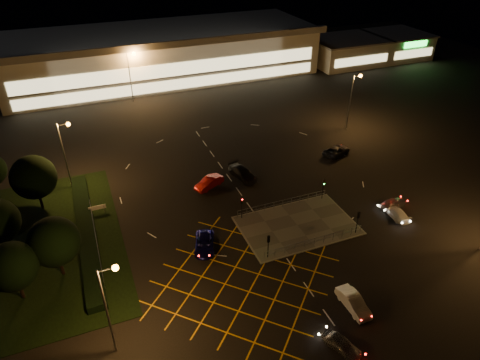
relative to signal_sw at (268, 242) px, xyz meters
name	(u,v)px	position (x,y,z in m)	size (l,w,h in m)	color
ground	(276,220)	(4.00, 5.99, -2.37)	(180.00, 180.00, 0.00)	black
pedestrian_island	(297,225)	(6.00, 3.99, -2.31)	(14.00, 9.00, 0.12)	#4C4944
grass_verge	(44,245)	(-24.00, 11.99, -2.33)	(18.00, 30.00, 0.08)	black
hedge	(86,232)	(-19.00, 11.99, -1.87)	(2.00, 26.00, 1.00)	black
supermarket	(163,53)	(4.00, 67.95, 2.95)	(72.00, 26.50, 10.50)	beige
retail_unit_a	(346,51)	(50.00, 59.97, 0.85)	(18.80, 14.80, 6.35)	beige
retail_unit_b	(396,44)	(66.00, 59.95, 0.85)	(14.80, 14.80, 6.35)	beige
streetlight_sw	(109,299)	(-17.56, -6.01, 4.20)	(1.78, 0.56, 10.03)	slate
streetlight_nw	(66,147)	(-19.56, 23.99, 4.20)	(1.78, 0.56, 10.03)	slate
streetlight_ne	(353,94)	(28.44, 25.99, 4.20)	(1.78, 0.56, 10.03)	slate
streetlight_far_left	(131,70)	(-5.56, 53.99, 4.20)	(1.78, 0.56, 10.03)	slate
streetlight_far_right	(301,47)	(34.44, 55.99, 4.20)	(1.78, 0.56, 10.03)	slate
signal_sw	(268,242)	(0.00, 0.00, 0.00)	(0.28, 0.30, 3.15)	black
signal_se	(358,218)	(12.00, 0.00, 0.00)	(0.28, 0.30, 3.15)	black
signal_nw	(242,204)	(0.00, 7.99, 0.00)	(0.28, 0.30, 3.15)	black
signal_ne	(324,185)	(12.00, 7.99, 0.00)	(0.28, 0.30, 3.15)	black
tree_a	(12,267)	(-26.00, 3.99, 1.97)	(5.04, 5.04, 6.86)	black
tree_c	(34,177)	(-24.00, 19.99, 2.59)	(5.76, 5.76, 7.84)	black
tree_e	(54,242)	(-22.00, 5.99, 2.28)	(5.40, 5.40, 7.35)	black
car_near_silver	(342,344)	(1.13, -13.46, -1.72)	(1.53, 3.81, 1.30)	#A1A3A8
car_queue_white	(353,302)	(4.91, -9.78, -1.64)	(1.55, 4.44, 1.46)	silver
car_left_blue	(204,244)	(-6.23, 4.33, -1.69)	(2.25, 4.88, 1.36)	#0F0E55
car_far_dkgrey	(243,173)	(3.89, 17.29, -1.58)	(2.20, 5.41, 1.57)	black
car_right_silver	(393,203)	(19.81, 2.76, -1.70)	(1.57, 3.90, 1.33)	#AEB1B5
car_circ_red	(209,183)	(-1.56, 16.68, -1.61)	(1.61, 4.62, 1.52)	maroon
car_east_grey	(337,151)	(20.85, 18.21, -1.65)	(2.39, 5.17, 1.44)	black
car_approach_white	(397,213)	(18.88, 0.87, -1.75)	(1.73, 4.25, 1.23)	white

